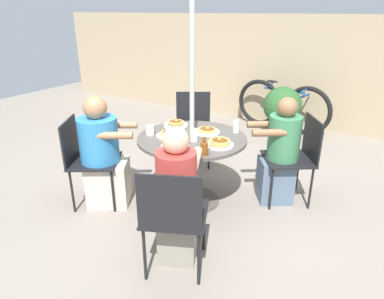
% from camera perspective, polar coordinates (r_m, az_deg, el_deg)
% --- Properties ---
extents(ground_plane, '(12.00, 12.00, 0.00)m').
position_cam_1_polar(ground_plane, '(3.68, 0.00, -8.47)').
color(ground_plane, gray).
extents(back_fence, '(10.00, 0.06, 1.82)m').
position_cam_1_polar(back_fence, '(6.12, 15.48, 12.40)').
color(back_fence, tan).
rests_on(back_fence, ground).
extents(patio_table, '(1.08, 1.08, 0.72)m').
position_cam_1_polar(patio_table, '(3.42, 0.00, -0.16)').
color(patio_table, '#4C4742').
rests_on(patio_table, ground).
extents(umbrella_pole, '(0.04, 0.04, 2.03)m').
position_cam_1_polar(umbrella_pole, '(3.28, 0.00, 6.95)').
color(umbrella_pole, '#ADADB2').
rests_on(umbrella_pole, ground).
extents(patio_chair_north, '(0.65, 0.65, 0.90)m').
position_cam_1_polar(patio_chair_north, '(3.59, -17.37, -1.01)').
color(patio_chair_north, black).
rests_on(patio_chair_north, ground).
extents(diner_north, '(0.63, 0.58, 1.13)m').
position_cam_1_polar(diner_north, '(3.55, -14.54, -1.22)').
color(diner_north, beige).
rests_on(diner_north, ground).
extents(patio_chair_east, '(0.62, 0.62, 0.90)m').
position_cam_1_polar(patio_chair_east, '(2.50, -3.15, -10.61)').
color(patio_chair_east, black).
rests_on(patio_chair_east, ground).
extents(diner_east, '(0.47, 0.55, 1.13)m').
position_cam_1_polar(diner_east, '(2.65, -2.47, -8.52)').
color(diner_east, gray).
rests_on(diner_east, ground).
extents(patio_chair_south, '(0.65, 0.65, 0.90)m').
position_cam_1_polar(patio_chair_south, '(3.64, 17.11, -0.65)').
color(patio_chair_south, black).
rests_on(patio_chair_south, ground).
extents(diner_south, '(0.57, 0.52, 1.11)m').
position_cam_1_polar(diner_south, '(3.59, 14.40, -0.90)').
color(diner_south, slate).
rests_on(diner_south, ground).
extents(patio_chair_west, '(0.64, 0.64, 0.90)m').
position_cam_1_polar(patio_chair_west, '(4.45, 0.18, 4.52)').
color(patio_chair_west, black).
rests_on(patio_chair_west, ground).
extents(pancake_plate_a, '(0.26, 0.26, 0.05)m').
position_cam_1_polar(pancake_plate_a, '(3.49, 2.55, 3.10)').
color(pancake_plate_a, white).
rests_on(pancake_plate_a, patio_table).
extents(pancake_plate_b, '(0.26, 0.26, 0.08)m').
position_cam_1_polar(pancake_plate_b, '(3.12, -2.87, 0.91)').
color(pancake_plate_b, white).
rests_on(pancake_plate_b, patio_table).
extents(pancake_plate_c, '(0.26, 0.26, 0.07)m').
position_cam_1_polar(pancake_plate_c, '(3.70, -2.74, 4.28)').
color(pancake_plate_c, white).
rests_on(pancake_plate_c, patio_table).
extents(pancake_plate_d, '(0.26, 0.26, 0.07)m').
position_cam_1_polar(pancake_plate_d, '(3.16, 4.62, 1.05)').
color(pancake_plate_d, white).
rests_on(pancake_plate_d, patio_table).
extents(pancake_plate_e, '(0.26, 0.26, 0.06)m').
position_cam_1_polar(pancake_plate_e, '(3.39, -3.76, 2.54)').
color(pancake_plate_e, white).
rests_on(pancake_plate_e, patio_table).
extents(syrup_bottle, '(0.09, 0.07, 0.16)m').
position_cam_1_polar(syrup_bottle, '(2.93, 2.04, 0.23)').
color(syrup_bottle, brown).
rests_on(syrup_bottle, patio_table).
extents(coffee_cup, '(0.08, 0.08, 0.10)m').
position_cam_1_polar(coffee_cup, '(3.45, -7.03, 3.21)').
color(coffee_cup, white).
rests_on(coffee_cup, patio_table).
extents(drinking_glass_a, '(0.07, 0.07, 0.12)m').
position_cam_1_polar(drinking_glass_a, '(3.24, 0.35, 2.39)').
color(drinking_glass_a, silver).
rests_on(drinking_glass_a, patio_table).
extents(drinking_glass_b, '(0.07, 0.07, 0.12)m').
position_cam_1_polar(drinking_glass_b, '(3.52, 7.36, 3.84)').
color(drinking_glass_b, silver).
rests_on(drinking_glass_b, patio_table).
extents(bicycle, '(1.64, 0.44, 0.80)m').
position_cam_1_polar(bicycle, '(5.90, 14.78, 7.03)').
color(bicycle, black).
rests_on(bicycle, ground).
extents(potted_shrub, '(0.60, 0.60, 0.77)m').
position_cam_1_polar(potted_shrub, '(5.67, 14.79, 6.78)').
color(potted_shrub, '#3D3D3F').
rests_on(potted_shrub, ground).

